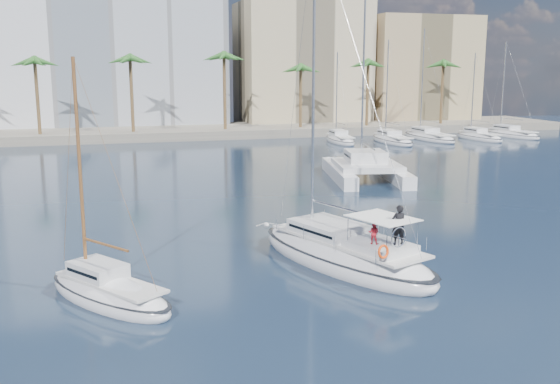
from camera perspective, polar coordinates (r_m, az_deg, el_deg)
name	(u,v)px	position (r m, az deg, el deg)	size (l,w,h in m)	color
ground	(310,259)	(32.13, 2.73, -6.11)	(160.00, 160.00, 0.00)	black
quay	(174,132)	(91.02, -9.65, 5.43)	(120.00, 14.00, 1.20)	gray
building_modern	(83,39)	(102.16, -17.57, 13.22)	(42.00, 16.00, 28.00)	silver
building_beige	(301,66)	(104.04, 1.97, 11.48)	(20.00, 14.00, 20.00)	tan
building_tan_right	(417,72)	(110.03, 12.43, 10.69)	(18.00, 12.00, 18.00)	tan
palm_centre	(175,63)	(86.61, -9.56, 11.56)	(3.60, 3.60, 12.30)	brown
palm_right	(405,63)	(96.58, 11.33, 11.45)	(3.60, 3.60, 12.30)	brown
main_sloop	(344,254)	(31.19, 5.84, -5.66)	(7.69, 12.34, 17.49)	white
small_sloop	(108,292)	(27.26, -15.43, -8.84)	(6.17, 7.40, 10.65)	white
catamaran	(366,166)	(55.22, 7.83, 2.36)	(8.07, 12.68, 17.17)	white
seagull	(266,225)	(34.69, -1.26, -3.00)	(1.21, 0.52, 0.22)	silver
moored_yacht_a	(340,143)	(82.25, 5.51, 4.51)	(2.72, 9.35, 11.90)	white
moored_yacht_b	(392,143)	(83.04, 10.21, 4.45)	(3.14, 10.78, 13.72)	white
moored_yacht_c	(429,140)	(87.81, 13.47, 4.68)	(3.55, 12.21, 15.54)	white
moored_yacht_d	(479,140)	(89.50, 17.74, 4.57)	(2.72, 9.35, 11.90)	white
moored_yacht_e	(511,137)	(94.84, 20.36, 4.75)	(3.14, 10.78, 13.72)	white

